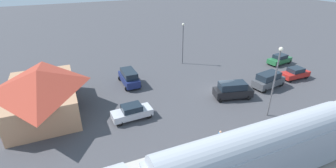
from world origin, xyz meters
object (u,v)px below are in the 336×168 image
object	(u,v)px
suv_black	(233,90)
light_pole_near_platform	(276,75)
light_pole_lot_center	(183,38)
pedestrian_waiting_far	(220,137)
sedan_silver	(132,112)
sedan_red	(295,73)
station_building	(41,91)
pedestrian_on_platform	(258,134)
sedan_green	(280,59)
suv_charcoal	(268,80)
suv_navy	(129,77)

from	to	relation	value
suv_black	light_pole_near_platform	xyz separation A→B (m)	(-5.10, -1.20, 3.99)
light_pole_lot_center	pedestrian_waiting_far	bearing A→B (deg)	162.33
pedestrian_waiting_far	sedan_silver	world-z (taller)	pedestrian_waiting_far
pedestrian_waiting_far	sedan_silver	bearing A→B (deg)	37.01
pedestrian_waiting_far	sedan_red	bearing A→B (deg)	-65.90
sedan_silver	light_pole_lot_center	bearing A→B (deg)	-44.40
station_building	light_pole_lot_center	bearing A→B (deg)	-70.66
light_pole_near_platform	light_pole_lot_center	size ratio (longest dim) A/B	1.16
pedestrian_on_platform	light_pole_lot_center	distance (m)	22.94
sedan_green	light_pole_lot_center	size ratio (longest dim) A/B	0.66
sedan_green	sedan_red	bearing A→B (deg)	155.27
suv_charcoal	light_pole_near_platform	size ratio (longest dim) A/B	0.62
suv_black	light_pole_lot_center	world-z (taller)	light_pole_lot_center
station_building	sedan_silver	bearing A→B (deg)	-121.68
pedestrian_on_platform	pedestrian_waiting_far	size ratio (longest dim) A/B	1.00
suv_charcoal	sedan_green	world-z (taller)	suv_charcoal
light_pole_lot_center	sedan_red	bearing A→B (deg)	-134.29
station_building	light_pole_near_platform	xyz separation A→B (m)	(-11.20, -23.54, 2.39)
pedestrian_waiting_far	suv_navy	world-z (taller)	suv_navy
station_building	suv_charcoal	size ratio (longest dim) A/B	2.37
sedan_red	sedan_silver	size ratio (longest dim) A/B	0.98
suv_black	sedan_red	size ratio (longest dim) A/B	1.16
light_pole_near_platform	light_pole_lot_center	world-z (taller)	light_pole_near_platform
suv_navy	light_pole_near_platform	distance (m)	19.43
pedestrian_waiting_far	suv_charcoal	size ratio (longest dim) A/B	0.33
pedestrian_on_platform	sedan_green	size ratio (longest dim) A/B	0.36
suv_black	suv_navy	size ratio (longest dim) A/B	1.06
station_building	sedan_red	distance (m)	35.27
pedestrian_on_platform	sedan_red	xyz separation A→B (m)	(9.88, -16.12, -0.40)
sedan_silver	suv_navy	world-z (taller)	suv_navy
sedan_green	pedestrian_on_platform	bearing A→B (deg)	129.52
pedestrian_waiting_far	suv_black	distance (m)	10.47
pedestrian_on_platform	suv_black	distance (m)	9.37
station_building	sedan_silver	xyz separation A→B (m)	(-5.55, -8.99, -1.87)
pedestrian_waiting_far	sedan_green	xyz separation A→B (m)	(14.35, -22.28, -0.40)
suv_black	pedestrian_waiting_far	bearing A→B (deg)	136.64
station_building	pedestrian_waiting_far	distance (m)	20.48
suv_charcoal	pedestrian_on_platform	bearing A→B (deg)	132.28
sedan_green	suv_navy	bearing A→B (deg)	84.49
sedan_red	suv_charcoal	size ratio (longest dim) A/B	0.87
sedan_red	suv_charcoal	distance (m)	6.06
pedestrian_on_platform	sedan_green	bearing A→B (deg)	-50.48
suv_navy	sedan_green	distance (m)	26.46
sedan_green	light_pole_lot_center	world-z (taller)	light_pole_lot_center
suv_charcoal	light_pole_near_platform	world-z (taller)	light_pole_near_platform
station_building	suv_navy	world-z (taller)	station_building
pedestrian_waiting_far	light_pole_lot_center	size ratio (longest dim) A/B	0.24
pedestrian_on_platform	sedan_green	world-z (taller)	pedestrian_on_platform
suv_charcoal	sedan_green	xyz separation A→B (m)	(6.21, -8.56, -0.27)
station_building	pedestrian_on_platform	size ratio (longest dim) A/B	7.14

